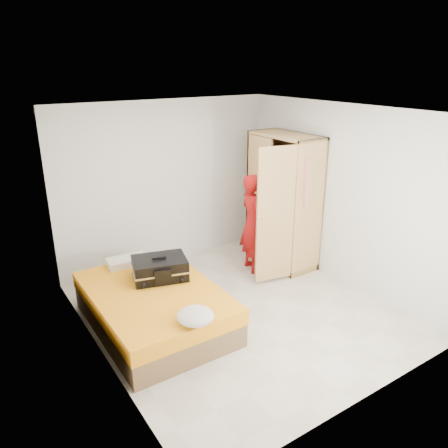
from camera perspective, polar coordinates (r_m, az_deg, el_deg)
room at (r=5.36m, az=1.97°, el=0.60°), size 4.00×4.02×2.60m
bed at (r=5.59m, az=-9.04°, el=-10.69°), size 1.42×2.02×0.50m
wardrobe at (r=6.95m, az=7.62°, el=2.51°), size 1.16×1.20×2.10m
person at (r=6.75m, az=3.78°, el=0.09°), size 0.47×0.62×1.55m
suitcase at (r=5.68m, az=-8.38°, el=-5.75°), size 0.80×0.67×0.30m
round_cushion at (r=4.76m, az=-3.77°, el=-11.91°), size 0.40×0.40×0.15m
pillow at (r=6.16m, az=-12.49°, el=-4.74°), size 0.56×0.31×0.10m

